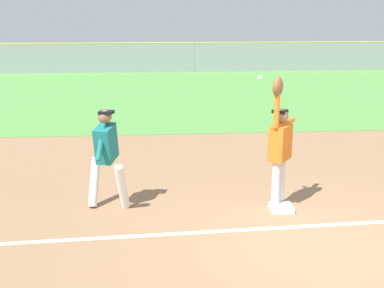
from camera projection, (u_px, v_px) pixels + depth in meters
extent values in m
plane|color=#936D4C|center=(317.00, 247.00, 6.95)|extent=(70.99, 70.99, 0.00)
cube|color=#549342|center=(208.00, 92.00, 20.50)|extent=(47.99, 14.55, 0.01)
cube|color=white|center=(29.00, 242.00, 7.08)|extent=(11.99, 0.72, 0.01)
cube|color=white|center=(281.00, 208.00, 8.25)|extent=(0.39, 0.39, 0.08)
cylinder|color=silver|center=(280.00, 181.00, 8.38)|extent=(0.21, 0.21, 0.85)
cylinder|color=silver|center=(276.00, 185.00, 8.22)|extent=(0.21, 0.21, 0.85)
cube|color=orange|center=(280.00, 142.00, 8.11)|extent=(0.47, 0.51, 0.60)
sphere|color=#8C6647|center=(282.00, 116.00, 7.99)|extent=(0.32, 0.32, 0.23)
cube|color=black|center=(280.00, 111.00, 7.99)|extent=(0.30, 0.29, 0.05)
cylinder|color=orange|center=(277.00, 109.00, 7.77)|extent=(0.13, 0.13, 0.62)
cylinder|color=orange|center=(286.00, 123.00, 8.21)|extent=(0.44, 0.55, 0.09)
ellipsoid|color=brown|center=(278.00, 87.00, 7.68)|extent=(0.28, 0.31, 0.32)
cylinder|color=white|center=(122.00, 187.00, 8.12)|extent=(0.26, 0.46, 0.85)
cylinder|color=white|center=(94.00, 182.00, 8.37)|extent=(0.26, 0.46, 0.85)
cube|color=#197272|center=(106.00, 143.00, 8.06)|extent=(0.39, 0.57, 0.66)
sphere|color=#8C6647|center=(105.00, 117.00, 7.94)|extent=(0.28, 0.28, 0.23)
cube|color=black|center=(106.00, 112.00, 7.91)|extent=(0.26, 0.25, 0.05)
cylinder|color=#197272|center=(110.00, 135.00, 8.24)|extent=(0.19, 0.41, 0.58)
cylinder|color=#197272|center=(101.00, 142.00, 7.83)|extent=(0.19, 0.41, 0.58)
sphere|color=white|center=(260.00, 78.00, 7.74)|extent=(0.07, 0.07, 0.07)
cube|color=#93999E|center=(194.00, 58.00, 27.29)|extent=(47.99, 0.06, 1.61)
cylinder|color=yellow|center=(194.00, 43.00, 27.07)|extent=(47.99, 0.06, 0.06)
cylinder|color=gray|center=(194.00, 58.00, 27.29)|extent=(0.08, 0.08, 1.61)
cube|color=tan|center=(132.00, 55.00, 31.42)|extent=(4.54, 2.24, 0.55)
cube|color=#2D333D|center=(132.00, 48.00, 31.29)|extent=(2.33, 1.92, 0.40)
cylinder|color=black|center=(156.00, 58.00, 32.41)|extent=(0.62, 0.27, 0.60)
cylinder|color=black|center=(153.00, 61.00, 30.57)|extent=(0.62, 0.27, 0.60)
cylinder|color=black|center=(112.00, 58.00, 32.41)|extent=(0.62, 0.27, 0.60)
cylinder|color=black|center=(108.00, 61.00, 30.57)|extent=(0.62, 0.27, 0.60)
cube|color=#1E6B33|center=(204.00, 55.00, 31.61)|extent=(4.45, 2.02, 0.55)
cube|color=#2D333D|center=(204.00, 48.00, 31.48)|extent=(2.25, 1.81, 0.40)
cylinder|color=black|center=(223.00, 58.00, 32.74)|extent=(0.61, 0.24, 0.60)
cylinder|color=black|center=(228.00, 61.00, 30.92)|extent=(0.61, 0.24, 0.60)
cylinder|color=black|center=(181.00, 58.00, 32.44)|extent=(0.61, 0.24, 0.60)
cylinder|color=black|center=(183.00, 61.00, 30.62)|extent=(0.61, 0.24, 0.60)
cube|color=black|center=(284.00, 56.00, 31.32)|extent=(4.40, 1.91, 0.55)
cube|color=#2D333D|center=(284.00, 48.00, 31.19)|extent=(2.20, 1.75, 0.40)
cylinder|color=black|center=(301.00, 58.00, 32.42)|extent=(0.60, 0.22, 0.60)
cylinder|color=black|center=(310.00, 61.00, 30.59)|extent=(0.60, 0.22, 0.60)
cylinder|color=black|center=(258.00, 59.00, 32.19)|extent=(0.60, 0.22, 0.60)
cylinder|color=black|center=(265.00, 61.00, 30.36)|extent=(0.60, 0.22, 0.60)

